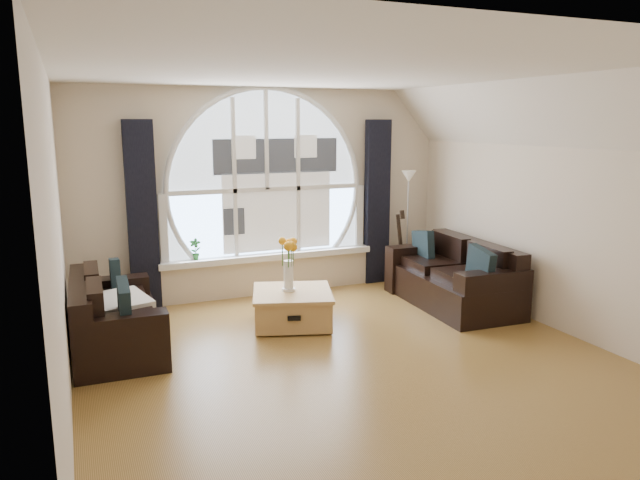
{
  "coord_description": "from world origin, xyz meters",
  "views": [
    {
      "loc": [
        -2.39,
        -4.79,
        2.27
      ],
      "look_at": [
        0.0,
        0.9,
        1.05
      ],
      "focal_mm": 33.66,
      "sensor_mm": 36.0,
      "label": 1
    }
  ],
  "objects": [
    {
      "name": "ground",
      "position": [
        0.0,
        0.0,
        0.0
      ],
      "size": [
        5.0,
        5.5,
        0.01
      ],
      "primitive_type": "cube",
      "color": "brown",
      "rests_on": "ground"
    },
    {
      "name": "ceiling",
      "position": [
        0.0,
        0.0,
        2.7
      ],
      "size": [
        5.0,
        5.5,
        0.01
      ],
      "primitive_type": "cube",
      "color": "silver",
      "rests_on": "ground"
    },
    {
      "name": "wall_back",
      "position": [
        0.0,
        2.75,
        1.35
      ],
      "size": [
        5.0,
        0.01,
        2.7
      ],
      "primitive_type": "cube",
      "color": "beige",
      "rests_on": "ground"
    },
    {
      "name": "wall_front",
      "position": [
        0.0,
        -2.75,
        1.35
      ],
      "size": [
        5.0,
        0.01,
        2.7
      ],
      "primitive_type": "cube",
      "color": "beige",
      "rests_on": "ground"
    },
    {
      "name": "wall_left",
      "position": [
        -2.5,
        0.0,
        1.35
      ],
      "size": [
        0.01,
        5.5,
        2.7
      ],
      "primitive_type": "cube",
      "color": "beige",
      "rests_on": "ground"
    },
    {
      "name": "wall_right",
      "position": [
        2.5,
        0.0,
        1.35
      ],
      "size": [
        0.01,
        5.5,
        2.7
      ],
      "primitive_type": "cube",
      "color": "beige",
      "rests_on": "ground"
    },
    {
      "name": "attic_slope",
      "position": [
        2.2,
        0.0,
        2.35
      ],
      "size": [
        0.92,
        5.5,
        0.72
      ],
      "primitive_type": "cube",
      "color": "silver",
      "rests_on": "ground"
    },
    {
      "name": "arched_window",
      "position": [
        0.0,
        2.72,
        1.62
      ],
      "size": [
        2.6,
        0.06,
        2.15
      ],
      "primitive_type": "cube",
      "color": "silver",
      "rests_on": "wall_back"
    },
    {
      "name": "window_sill",
      "position": [
        0.0,
        2.65,
        0.51
      ],
      "size": [
        2.9,
        0.22,
        0.08
      ],
      "primitive_type": "cube",
      "color": "white",
      "rests_on": "wall_back"
    },
    {
      "name": "window_frame",
      "position": [
        0.0,
        2.69,
        1.62
      ],
      "size": [
        2.76,
        0.08,
        2.15
      ],
      "primitive_type": "cube",
      "color": "white",
      "rests_on": "wall_back"
    },
    {
      "name": "neighbor_house",
      "position": [
        0.15,
        2.71,
        1.5
      ],
      "size": [
        1.7,
        0.02,
        1.5
      ],
      "primitive_type": "cube",
      "color": "silver",
      "rests_on": "wall_back"
    },
    {
      "name": "curtain_left",
      "position": [
        -1.6,
        2.63,
        1.15
      ],
      "size": [
        0.35,
        0.12,
        2.3
      ],
      "primitive_type": "cube",
      "color": "black",
      "rests_on": "ground"
    },
    {
      "name": "curtain_right",
      "position": [
        1.6,
        2.63,
        1.15
      ],
      "size": [
        0.35,
        0.12,
        2.3
      ],
      "primitive_type": "cube",
      "color": "black",
      "rests_on": "ground"
    },
    {
      "name": "sofa_left",
      "position": [
        -2.05,
        1.34,
        0.4
      ],
      "size": [
        0.86,
        1.67,
        0.73
      ],
      "primitive_type": "cube",
      "rotation": [
        0.0,
        0.0,
        -0.02
      ],
      "color": "black",
      "rests_on": "ground"
    },
    {
      "name": "sofa_right",
      "position": [
        1.94,
        1.26,
        0.4
      ],
      "size": [
        0.99,
        1.85,
        0.8
      ],
      "primitive_type": "cube",
      "rotation": [
        0.0,
        0.0,
        -0.05
      ],
      "color": "black",
      "rests_on": "ground"
    },
    {
      "name": "coffee_chest",
      "position": [
        -0.15,
        1.35,
        0.21
      ],
      "size": [
        1.1,
        1.1,
        0.43
      ],
      "primitive_type": "cube",
      "rotation": [
        0.0,
        0.0,
        -0.31
      ],
      "color": "#AD8149",
      "rests_on": "ground"
    },
    {
      "name": "throw_blanket",
      "position": [
        -2.02,
        1.28,
        0.5
      ],
      "size": [
        0.68,
        0.68,
        0.1
      ],
      "primitive_type": "cube",
      "rotation": [
        0.0,
        0.0,
        0.29
      ],
      "color": "silver",
      "rests_on": "sofa_left"
    },
    {
      "name": "vase_flowers",
      "position": [
        -0.18,
        1.39,
        0.78
      ],
      "size": [
        0.24,
        0.24,
        0.7
      ],
      "primitive_type": "cube",
      "color": "white",
      "rests_on": "coffee_chest"
    },
    {
      "name": "floor_lamp",
      "position": [
        1.99,
        2.44,
        0.8
      ],
      "size": [
        0.24,
        0.24,
        1.6
      ],
      "primitive_type": "cube",
      "color": "#B2B2B2",
      "rests_on": "ground"
    },
    {
      "name": "guitar",
      "position": [
        1.86,
        2.48,
        0.53
      ],
      "size": [
        0.38,
        0.27,
        1.06
      ],
      "primitive_type": "cube",
      "rotation": [
        0.0,
        0.0,
        0.09
      ],
      "color": "brown",
      "rests_on": "ground"
    },
    {
      "name": "potted_plant",
      "position": [
        -0.98,
        2.65,
        0.69
      ],
      "size": [
        0.17,
        0.14,
        0.27
      ],
      "primitive_type": "imported",
      "rotation": [
        0.0,
        0.0,
        -0.35
      ],
      "color": "#1E6023",
      "rests_on": "window_sill"
    }
  ]
}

